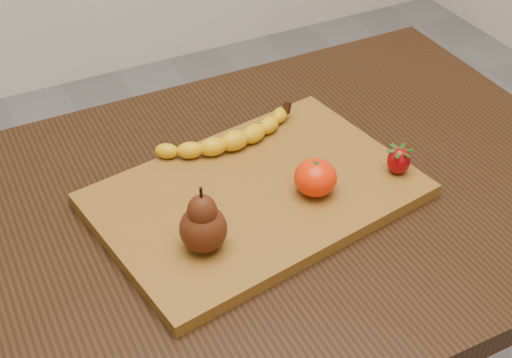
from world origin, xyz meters
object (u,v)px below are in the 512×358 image
mandarin (315,178)px  table (277,241)px  cutting_board (256,195)px  pear (203,218)px

mandarin → table: bearing=131.0°
table → cutting_board: cutting_board is taller
cutting_board → mandarin: mandarin is taller
cutting_board → pear: 0.15m
table → cutting_board: (-0.04, 0.00, 0.11)m
cutting_board → pear: size_ratio=4.60×
pear → mandarin: bearing=9.6°
mandarin → pear: bearing=-170.4°
cutting_board → mandarin: 0.09m
cutting_board → pear: pear is taller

